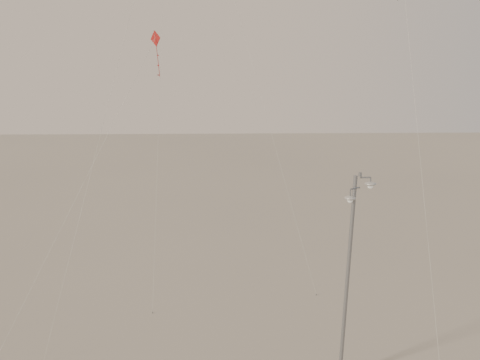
{
  "coord_description": "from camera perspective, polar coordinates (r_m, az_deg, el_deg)",
  "views": [
    {
      "loc": [
        0.65,
        -26.88,
        16.29
      ],
      "look_at": [
        1.53,
        5.0,
        9.13
      ],
      "focal_mm": 50.0,
      "sensor_mm": 36.0,
      "label": 1
    }
  ],
  "objects": [
    {
      "name": "kite_3",
      "position": [
        30.3,
        -10.49,
        5.09
      ],
      "size": [
        7.84,
        10.83,
        16.3
      ],
      "rotation": [
        0.0,
        0.0,
        -0.58
      ],
      "color": "maroon",
      "rests_on": "ground"
    },
    {
      "name": "kite_4",
      "position": [
        39.52,
        14.24,
        10.89
      ],
      "size": [
        1.03,
        14.68,
        20.23
      ],
      "rotation": [
        0.0,
        0.0,
        2.13
      ],
      "color": "#2C2825",
      "rests_on": "ground"
    },
    {
      "name": "street_lamp",
      "position": [
        31.56,
        9.34,
        -7.77
      ],
      "size": [
        1.5,
        0.94,
        10.08
      ],
      "color": "gray",
      "rests_on": "ground"
    }
  ]
}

